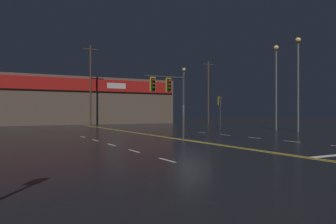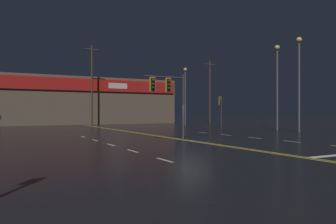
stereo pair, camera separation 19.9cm
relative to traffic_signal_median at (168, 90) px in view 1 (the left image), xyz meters
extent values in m
plane|color=black|center=(1.33, -1.04, -3.53)|extent=(200.00, 200.00, 0.00)
cube|color=gold|center=(1.18, -1.04, -3.52)|extent=(0.12, 60.00, 0.01)
cube|color=gold|center=(1.48, -1.04, -3.52)|extent=(0.12, 60.00, 0.01)
cube|color=silver|center=(-4.42, -8.24, -3.52)|extent=(0.12, 1.40, 0.01)
cube|color=silver|center=(-4.42, -4.64, -3.52)|extent=(0.12, 1.40, 0.01)
cube|color=silver|center=(-4.42, -1.04, -3.52)|extent=(0.12, 1.40, 0.01)
cube|color=silver|center=(-4.42, 2.56, -3.52)|extent=(0.12, 1.40, 0.01)
cube|color=silver|center=(-4.42, 6.16, -3.52)|extent=(0.12, 1.40, 0.01)
cube|color=silver|center=(7.07, -4.64, -3.52)|extent=(0.12, 1.40, 0.01)
cube|color=silver|center=(7.07, -1.04, -3.52)|extent=(0.12, 1.40, 0.01)
cube|color=silver|center=(7.07, 2.56, -3.52)|extent=(0.12, 1.40, 0.01)
cube|color=silver|center=(7.07, 6.16, -3.52)|extent=(0.12, 1.40, 0.01)
cylinder|color=#38383D|center=(1.31, 0.01, -1.18)|extent=(0.14, 0.14, 4.70)
cylinder|color=#38383D|center=(-0.23, 0.01, 0.92)|extent=(3.07, 0.10, 0.10)
cube|color=black|center=(0.08, 0.01, 0.38)|extent=(0.28, 0.24, 0.84)
cube|color=gold|center=(0.08, 0.01, 0.38)|extent=(0.42, 0.08, 0.99)
sphere|color=red|center=(0.08, -0.14, 0.63)|extent=(0.17, 0.17, 0.17)
sphere|color=#543707|center=(0.08, -0.14, 0.38)|extent=(0.17, 0.17, 0.17)
sphere|color=#084513|center=(0.08, -0.14, 0.13)|extent=(0.17, 0.17, 0.17)
cube|color=black|center=(-1.15, 0.01, 0.38)|extent=(0.28, 0.24, 0.84)
cube|color=gold|center=(-1.15, 0.01, 0.38)|extent=(0.42, 0.08, 0.99)
sphere|color=red|center=(-1.15, -0.14, 0.63)|extent=(0.17, 0.17, 0.17)
sphere|color=#543707|center=(-1.15, -0.14, 0.38)|extent=(0.17, 0.17, 0.17)
sphere|color=#084513|center=(-1.15, -0.14, 0.13)|extent=(0.17, 0.17, 0.17)
cylinder|color=#38383D|center=(13.55, 11.80, -1.61)|extent=(0.13, 0.13, 3.84)
cube|color=black|center=(13.55, 11.98, -0.15)|extent=(0.28, 0.24, 0.84)
cube|color=gold|center=(13.55, 11.98, -0.15)|extent=(0.42, 0.08, 0.99)
sphere|color=red|center=(13.55, 11.82, 0.10)|extent=(0.17, 0.17, 0.17)
sphere|color=#543707|center=(13.55, 11.82, -0.15)|extent=(0.17, 0.17, 0.17)
sphere|color=#084513|center=(13.55, 11.82, -0.41)|extent=(0.17, 0.17, 0.17)
cylinder|color=#59595E|center=(16.83, 6.01, 0.94)|extent=(0.20, 0.20, 8.93)
sphere|color=#F4C666|center=(16.83, 6.01, 5.57)|extent=(0.56, 0.56, 0.56)
cylinder|color=#59595E|center=(14.92, 22.62, 0.62)|extent=(0.20, 0.20, 8.30)
sphere|color=#F4C666|center=(14.92, 22.62, 4.94)|extent=(0.56, 0.56, 0.56)
cylinder|color=#59595E|center=(16.12, 2.46, 0.98)|extent=(0.20, 0.20, 9.02)
sphere|color=#F4C666|center=(16.12, 2.46, 5.66)|extent=(0.56, 0.56, 0.56)
cube|color=brown|center=(1.33, 36.40, 0.30)|extent=(33.13, 10.00, 7.65)
cube|color=red|center=(1.33, 31.30, 2.79)|extent=(32.46, 0.20, 1.91)
cube|color=white|center=(7.12, 31.25, 2.79)|extent=(3.20, 0.16, 0.90)
cylinder|color=#4C3828|center=(2.12, 28.55, 2.50)|extent=(0.26, 0.26, 12.07)
cube|color=#4C3828|center=(2.12, 28.55, 7.94)|extent=(2.20, 0.12, 0.12)
cylinder|color=#4C3828|center=(23.62, 28.55, 2.10)|extent=(0.26, 0.26, 11.25)
cube|color=#4C3828|center=(23.62, 28.55, 7.12)|extent=(2.20, 0.12, 0.12)
camera|label=1|loc=(-10.77, -20.20, -1.54)|focal=35.00mm
camera|label=2|loc=(-10.60, -20.30, -1.54)|focal=35.00mm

